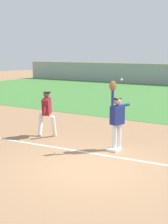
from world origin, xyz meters
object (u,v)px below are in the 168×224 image
object	(u,v)px
first_base	(114,149)
fielder	(117,116)
baseball	(122,80)
parked_car_tan	(154,75)
runner	(47,110)

from	to	relation	value
first_base	fielder	size ratio (longest dim) A/B	0.17
first_base	baseball	bearing A→B (deg)	79.93
fielder	parked_car_tan	xyz separation A→B (m)	(-8.72, 25.72, -0.45)
fielder	parked_car_tan	bearing A→B (deg)	-53.09
runner	baseball	size ratio (longest dim) A/B	23.24
first_base	baseball	size ratio (longest dim) A/B	5.14
first_base	runner	bearing A→B (deg)	174.05
runner	baseball	xyz separation A→B (m)	(3.09, 0.04, 1.30)
baseball	parked_car_tan	world-z (taller)	baseball
runner	parked_car_tan	bearing A→B (deg)	79.46
first_base	fielder	world-z (taller)	fielder
first_base	runner	distance (m)	3.19
baseball	parked_car_tan	xyz separation A→B (m)	(-8.77, 25.53, -1.62)
first_base	parked_car_tan	bearing A→B (deg)	108.60
fielder	runner	world-z (taller)	fielder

